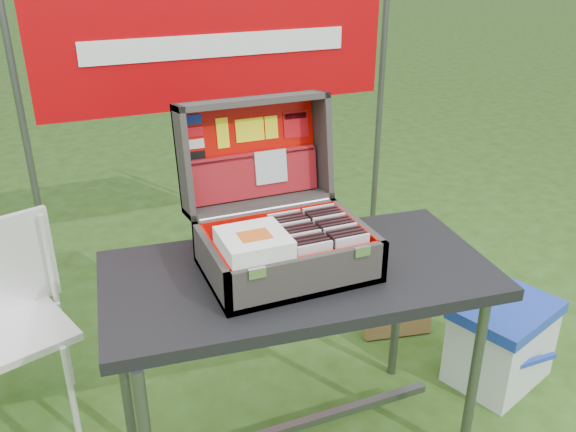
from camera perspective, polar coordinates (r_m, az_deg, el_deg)
name	(u,v)px	position (r m, az deg, el deg)	size (l,w,h in m)	color
table	(298,367)	(2.17, 0.90, -13.91)	(1.24, 0.62, 0.77)	black
table_top	(298,275)	(1.96, 0.97, -5.54)	(1.24, 0.62, 0.04)	black
table_leg_fr	(475,374)	(2.26, 17.07, -13.99)	(0.04, 0.04, 0.73)	#59595B
table_leg_bl	(123,368)	(2.27, -15.18, -13.56)	(0.04, 0.04, 0.73)	#59595B
table_leg_br	(398,301)	(2.58, 10.23, -7.85)	(0.04, 0.04, 0.73)	#59595B
table_brace	(297,425)	(2.35, 0.86, -18.99)	(1.09, 0.03, 0.03)	#59595B
suitcase	(280,193)	(1.89, -0.80, 2.12)	(0.51, 0.53, 0.49)	#48433F
suitcase_base_bottom	(287,268)	(1.94, -0.10, -4.88)	(0.51, 0.37, 0.02)	#48433F
suitcase_base_wall_front	(310,278)	(1.77, 2.03, -5.80)	(0.51, 0.02, 0.14)	#48433F
suitcase_base_wall_back	(268,229)	(2.05, -1.93, -1.25)	(0.51, 0.02, 0.14)	#48433F
suitcase_base_wall_left	(211,267)	(1.84, -7.20, -4.72)	(0.02, 0.37, 0.14)	#48433F
suitcase_base_wall_right	(356,238)	(2.01, 6.40, -2.07)	(0.02, 0.37, 0.14)	#48433F
suitcase_liner_floor	(287,264)	(1.93, -0.10, -4.55)	(0.47, 0.32, 0.01)	red
suitcase_latch_left	(257,273)	(1.68, -2.92, -5.34)	(0.05, 0.01, 0.03)	silver
suitcase_latch_right	(362,251)	(1.80, 6.96, -3.30)	(0.05, 0.01, 0.03)	silver
suitcase_hinge	(266,210)	(2.03, -2.06, 0.59)	(0.02, 0.02, 0.46)	silver
suitcase_lid_back	(250,150)	(2.11, -3.60, 6.17)	(0.51, 0.37, 0.02)	#48433F
suitcase_lid_rim_far	(251,101)	(2.03, -3.44, 10.71)	(0.51, 0.02, 0.14)	#48433F
suitcase_lid_rim_near	(259,202)	(2.09, -2.72, 1.30)	(0.51, 0.02, 0.14)	#48433F
suitcase_lid_rim_left	(183,162)	(1.99, -9.76, 4.98)	(0.02, 0.37, 0.14)	#48433F
suitcase_lid_rim_right	(322,144)	(2.14, 3.16, 6.74)	(0.02, 0.37, 0.14)	#48433F
suitcase_lid_liner	(251,151)	(2.10, -3.48, 6.11)	(0.47, 0.32, 0.01)	red
suitcase_liner_wall_front	(308,273)	(1.78, 1.86, -5.33)	(0.47, 0.01, 0.12)	red
suitcase_liner_wall_back	(269,228)	(2.04, -1.80, -1.15)	(0.47, 0.01, 0.12)	red
suitcase_liner_wall_left	(215,263)	(1.84, -6.82, -4.37)	(0.01, 0.32, 0.12)	red
suitcase_liner_wall_right	(353,236)	(2.00, 6.08, -1.88)	(0.01, 0.32, 0.12)	red
suitcase_lid_pocket	(255,176)	(2.10, -3.14, 3.77)	(0.45, 0.15, 0.03)	maroon
suitcase_pocket_edge	(254,155)	(2.08, -3.24, 5.70)	(0.44, 0.02, 0.02)	maroon
suitcase_pocket_cd	(271,167)	(2.09, -1.62, 4.62)	(0.11, 0.11, 0.01)	silver
lid_sticker_cc_a	(194,119)	(2.02, -8.78, 8.92)	(0.05, 0.03, 0.00)	#1933B2
lid_sticker_cc_b	(195,132)	(2.03, -8.66, 7.80)	(0.05, 0.03, 0.00)	red
lid_sticker_cc_c	(197,144)	(2.03, -8.55, 6.70)	(0.05, 0.03, 0.00)	white
lid_sticker_cc_d	(198,156)	(2.04, -8.43, 5.59)	(0.05, 0.03, 0.00)	black
lid_card_neon_tall	(223,133)	(2.05, -6.13, 7.72)	(0.04, 0.10, 0.00)	yellow
lid_card_neon_main	(250,130)	(2.08, -3.58, 8.05)	(0.10, 0.08, 0.00)	yellow
lid_card_neon_small	(271,127)	(2.10, -1.57, 8.29)	(0.05, 0.08, 0.00)	yellow
lid_sticker_band	(296,124)	(2.14, 0.74, 8.56)	(0.09, 0.09, 0.00)	red
lid_sticker_band_bar	(295,116)	(2.13, 0.69, 9.36)	(0.08, 0.02, 0.00)	black
cd_left_0	(315,264)	(1.80, 2.51, -4.46)	(0.11, 0.01, 0.13)	silver
cd_left_1	(312,260)	(1.82, 2.24, -4.18)	(0.11, 0.01, 0.13)	black
cd_left_2	(309,257)	(1.83, 1.98, -3.90)	(0.11, 0.01, 0.13)	black
cd_left_3	(306,254)	(1.85, 1.73, -3.62)	(0.11, 0.01, 0.13)	black
cd_left_4	(304,252)	(1.87, 1.48, -3.35)	(0.11, 0.01, 0.13)	silver
cd_left_5	(301,249)	(1.88, 1.23, -3.08)	(0.11, 0.01, 0.13)	black
cd_left_6	(298,246)	(1.90, 0.99, -2.82)	(0.11, 0.01, 0.13)	black
cd_left_7	(296,243)	(1.91, 0.75, -2.56)	(0.11, 0.01, 0.13)	black
cd_left_8	(293,240)	(1.93, 0.52, -2.30)	(0.11, 0.01, 0.13)	silver
cd_left_9	(291,238)	(1.95, 0.29, -2.05)	(0.11, 0.01, 0.13)	black
cd_left_10	(289,235)	(1.96, 0.06, -1.81)	(0.11, 0.01, 0.13)	black
cd_left_11	(286,233)	(1.98, -0.16, -1.57)	(0.11, 0.01, 0.13)	black
cd_left_12	(284,230)	(2.00, -0.38, -1.33)	(0.11, 0.01, 0.13)	silver
cd_right_0	(352,256)	(1.85, 5.98, -3.73)	(0.11, 0.01, 0.13)	silver
cd_right_1	(349,253)	(1.87, 5.69, -3.46)	(0.11, 0.01, 0.13)	black
cd_right_2	(346,250)	(1.88, 5.41, -3.19)	(0.11, 0.01, 0.13)	black
cd_right_3	(343,247)	(1.90, 5.13, -2.93)	(0.11, 0.01, 0.13)	black
cd_right_4	(340,244)	(1.91, 4.86, -2.67)	(0.11, 0.01, 0.13)	silver
cd_right_5	(337,242)	(1.93, 4.59, -2.41)	(0.11, 0.01, 0.13)	black
cd_right_6	(334,239)	(1.94, 4.32, -2.16)	(0.11, 0.01, 0.13)	black
cd_right_7	(331,236)	(1.96, 4.06, -1.92)	(0.11, 0.01, 0.13)	black
cd_right_8	(328,234)	(1.98, 3.81, -1.68)	(0.11, 0.01, 0.13)	silver
cd_right_9	(326,231)	(1.99, 3.56, -1.44)	(0.11, 0.01, 0.13)	black
cd_right_10	(323,229)	(2.01, 3.31, -1.20)	(0.11, 0.01, 0.13)	black
cd_right_11	(321,226)	(2.03, 3.06, -0.97)	(0.11, 0.01, 0.13)	black
cd_right_12	(318,224)	(2.04, 2.82, -0.74)	(0.11, 0.01, 0.13)	silver
songbook_0	(254,249)	(1.78, -3.21, -3.08)	(0.19, 0.19, 0.01)	white
songbook_1	(254,247)	(1.78, -3.21, -2.94)	(0.19, 0.19, 0.01)	white
songbook_2	(254,246)	(1.78, -3.22, -2.80)	(0.19, 0.19, 0.01)	white
songbook_3	(254,244)	(1.77, -3.22, -2.66)	(0.19, 0.19, 0.01)	white
songbook_4	(254,243)	(1.77, -3.22, -2.51)	(0.19, 0.19, 0.01)	white
songbook_5	(254,241)	(1.77, -3.23, -2.37)	(0.19, 0.19, 0.01)	white
songbook_6	(254,240)	(1.77, -3.23, -2.22)	(0.19, 0.19, 0.01)	white
songbook_7	(254,238)	(1.76, -3.24, -2.08)	(0.19, 0.19, 0.01)	white
songbook_8	(254,237)	(1.76, -3.24, -1.94)	(0.19, 0.19, 0.01)	white
songbook_9	(254,235)	(1.76, -3.24, -1.79)	(0.19, 0.19, 0.01)	white
songbook_graphic	(255,235)	(1.75, -3.14, -1.81)	(0.09, 0.07, 0.00)	#D85919
cooler	(501,342)	(2.77, 19.30, -11.02)	(0.42, 0.32, 0.37)	white
cooler_body	(500,346)	(2.79, 19.23, -11.44)	(0.40, 0.30, 0.32)	white
cooler_lid	(507,310)	(2.68, 19.78, -8.25)	(0.42, 0.32, 0.05)	#1F3FBB
cooler_handle	(530,362)	(2.67, 21.73, -12.61)	(0.25, 0.02, 0.02)	#1F3FBB
chair	(16,335)	(2.50, -24.09, -10.16)	(0.36, 0.40, 0.80)	silver
chair_seat	(16,333)	(2.50, -24.12, -9.99)	(0.36, 0.36, 0.03)	silver
chair_backrest	(6,265)	(2.55, -24.92, -4.15)	(0.36, 0.03, 0.38)	silver
chair_leg_fr	(71,392)	(2.48, -19.61, -15.28)	(0.02, 0.02, 0.41)	silver
chair_leg_br	(65,345)	(2.73, -20.13, -11.27)	(0.02, 0.02, 0.41)	silver
chair_upright_right	(49,259)	(2.54, -21.45, -3.79)	(0.02, 0.02, 0.38)	silver
cardboard_box	(397,301)	(2.95, 10.18, -7.88)	(0.32, 0.05, 0.34)	olive
banner_post_left	(31,165)	(2.82, -22.93, 4.38)	(0.03, 0.03, 1.70)	#59595B
banner_post_right	(379,123)	(3.25, 8.48, 8.65)	(0.03, 0.03, 1.70)	#59595B
banner	(219,45)	(2.81, -6.52, 15.62)	(1.60, 0.01, 0.55)	#A60207
banner_text	(219,45)	(2.80, -6.45, 15.58)	(1.20, 0.00, 0.10)	white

